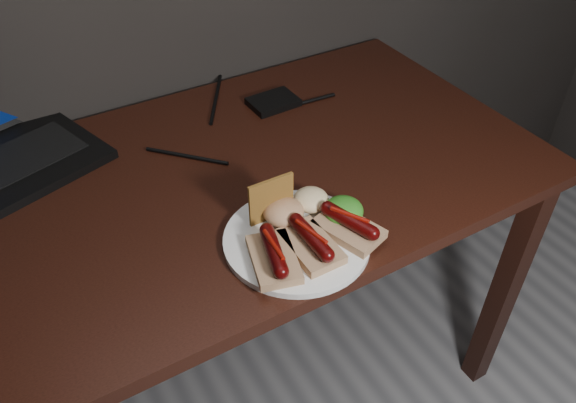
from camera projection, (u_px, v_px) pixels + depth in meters
The scene contains 11 objects.
desk at pixel (201, 219), 1.14m from camera, with size 1.40×0.70×0.75m.
hard_drive at pixel (273, 102), 1.30m from camera, with size 0.11×0.08×0.02m, color black.
desk_cables at pixel (169, 139), 1.19m from camera, with size 0.84×0.35×0.01m.
plate at pixel (297, 240), 0.96m from camera, with size 0.25×0.25×0.01m, color white.
bread_sausage_left at pixel (274, 255), 0.90m from camera, with size 0.10×0.13×0.04m.
bread_sausage_center at pixel (311, 242), 0.92m from camera, with size 0.07×0.12×0.04m.
bread_sausage_right at pixel (349, 225), 0.95m from camera, with size 0.10×0.13×0.04m.
crispbread at pixel (271, 199), 0.96m from camera, with size 0.09×0.01×0.09m, color #A0682C.
salad_greens at pixel (343, 210), 0.98m from camera, with size 0.07×0.07×0.04m, color #1D5E12.
salsa_mound at pixel (284, 212), 0.97m from camera, with size 0.07×0.07×0.04m, color #9D2A0F.
coleslaw_mound at pixel (311, 200), 1.00m from camera, with size 0.06×0.06×0.04m, color white.
Camera 1 is at (-0.27, 0.57, 1.43)m, focal length 35.00 mm.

